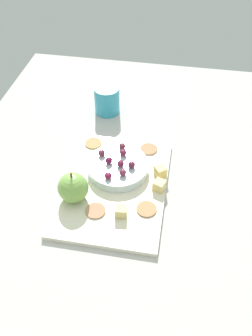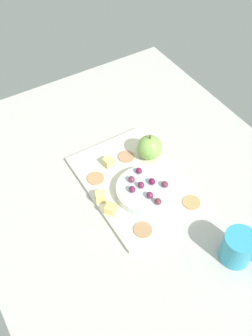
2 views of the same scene
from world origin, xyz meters
TOP-DOWN VIEW (x-y plane):
  - table at (0.00, 0.00)cm, footprint 119.87×89.08cm
  - platter at (-4.35, -0.31)cm, footprint 35.99×25.82cm
  - serving_dish at (0.76, 0.08)cm, footprint 15.74×15.74cm
  - apple_whole at (-10.16, 8.64)cm, footprint 7.37×7.37cm
  - apple_stem at (-10.16, 8.64)cm, footprint 0.50×0.50cm
  - cheese_cube_0 at (-3.77, -11.19)cm, footprint 3.39×3.39cm
  - cheese_cube_1 at (-13.29, -3.31)cm, footprint 2.86×2.86cm
  - cheese_cube_2 at (1.16, -10.94)cm, footprint 3.62×3.62cm
  - cracker_0 at (-13.32, 2.71)cm, footprint 4.78×4.78cm
  - cracker_1 at (-10.77, -9.01)cm, footprint 4.78×4.78cm
  - cracker_2 at (10.24, -6.80)cm, footprint 4.78×4.78cm
  - cracker_3 at (9.95, 8.90)cm, footprint 4.78×4.78cm
  - grape_0 at (-2.97, -1.93)cm, footprint 1.94×1.75cm
  - grape_1 at (-0.31, -0.82)cm, footprint 1.94×1.75cm
  - grape_2 at (-4.60, 1.43)cm, footprint 1.94×1.75cm
  - grape_3 at (6.74, -0.43)cm, footprint 1.94×1.75cm
  - grape_4 at (3.09, 4.75)cm, footprint 1.94×1.75cm
  - grape_5 at (0.52, 2.30)cm, footprint 1.94×1.75cm
  - grape_6 at (-0.16, -3.64)cm, footprint 1.94×1.75cm
  - grape_7 at (4.04, -0.73)cm, footprint 1.94×1.75cm
  - cup at (27.49, 8.62)cm, footprint 10.58×7.70cm

SIDE VIEW (x-z plane):
  - table at x=0.00cm, z-range 0.00..4.66cm
  - platter at x=-4.35cm, z-range 4.66..5.92cm
  - cracker_0 at x=-13.32cm, z-range 5.92..6.32cm
  - cracker_1 at x=-10.77cm, z-range 5.92..6.32cm
  - cracker_2 at x=10.24cm, z-range 5.92..6.32cm
  - cracker_3 at x=9.95cm, z-range 5.92..6.32cm
  - serving_dish at x=0.76cm, z-range 5.92..8.45cm
  - cheese_cube_0 at x=-3.77cm, z-range 5.92..8.53cm
  - cheese_cube_1 at x=-13.29cm, z-range 5.92..8.53cm
  - cheese_cube_2 at x=1.16cm, z-range 5.92..8.53cm
  - cup at x=27.49cm, z-range 4.66..13.26cm
  - grape_2 at x=-4.60cm, z-range 8.45..10.01cm
  - grape_3 at x=6.74cm, z-range 8.45..10.05cm
  - grape_4 at x=3.09cm, z-range 8.45..10.18cm
  - grape_0 at x=-2.97cm, z-range 8.45..10.24cm
  - grape_1 at x=-0.31cm, z-range 8.45..10.25cm
  - grape_5 at x=0.52cm, z-range 8.45..10.26cm
  - grape_6 at x=-0.16cm, z-range 8.45..10.28cm
  - grape_7 at x=4.04cm, z-range 8.45..10.28cm
  - apple_whole at x=-10.16cm, z-range 5.92..13.29cm
  - apple_stem at x=-10.16cm, z-range 13.29..14.49cm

